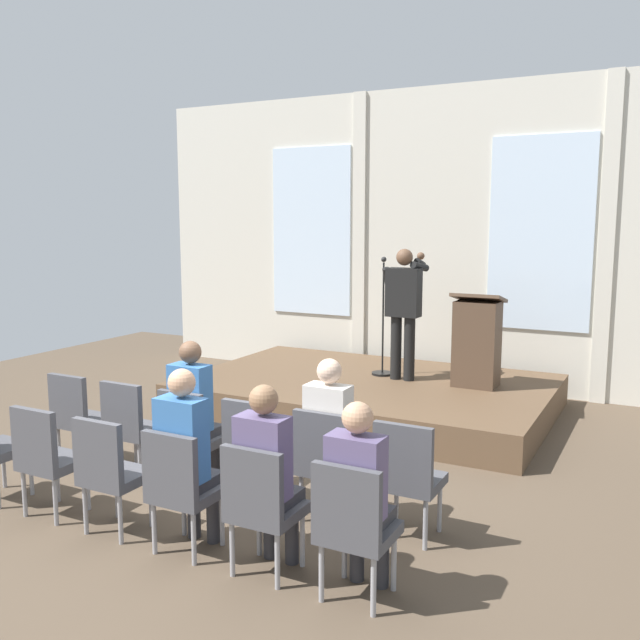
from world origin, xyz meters
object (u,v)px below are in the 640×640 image
chair_r0_c3 (254,445)px  chair_r0_c4 (326,458)px  chair_r1_c1 (46,454)px  chair_r1_c2 (109,468)px  audience_r0_c2 (194,407)px  audience_r1_c3 (186,451)px  speaker (404,304)px  chair_r1_c4 (261,502)px  chair_r0_c2 (189,433)px  chair_r0_c0 (78,413)px  chair_r1_c5 (353,523)px  lectern (477,342)px  mic_stand (383,350)px  audience_r1_c5 (359,489)px  chair_r1_c3 (180,484)px  chair_r0_c1 (131,423)px  chair_r0_c5 (408,473)px  audience_r1_c4 (267,469)px  audience_r0_c4 (331,430)px

chair_r0_c3 → chair_r0_c4: same height
chair_r1_c1 → chair_r1_c2: 0.69m
audience_r0_c2 → audience_r1_c3: 1.19m
speaker → chair_r1_c4: 4.52m
chair_r0_c3 → chair_r0_c4: 0.69m
chair_r0_c2 → chair_r0_c0: bearing=180.0°
audience_r1_c3 → chair_r1_c5: audience_r1_c3 is taller
lectern → chair_r1_c4: lectern is taller
mic_stand → audience_r1_c5: size_ratio=1.19×
chair_r0_c3 → chair_r1_c3: 0.97m
chair_r0_c1 → chair_r1_c3: 1.69m
audience_r0_c2 → chair_r0_c5: size_ratio=1.45×
lectern → chair_r1_c3: lectern is taller
audience_r1_c5 → audience_r1_c4: bearing=-179.9°
audience_r0_c2 → chair_r1_c5: bearing=-27.0°
audience_r0_c2 → chair_r1_c3: bearing=-56.8°
chair_r0_c0 → chair_r1_c5: (3.44, -0.97, 0.00)m
chair_r0_c3 → chair_r0_c1: bearing=180.0°
audience_r0_c2 → chair_r1_c5: (2.06, -1.05, -0.22)m
chair_r0_c0 → audience_r1_c3: (2.06, -0.89, 0.23)m
mic_stand → audience_r1_c4: bearing=-77.6°
chair_r0_c1 → chair_r0_c2: same height
chair_r0_c2 → chair_r1_c1: 1.19m
audience_r1_c4 → lectern: bearing=86.4°
chair_r0_c4 → chair_r1_c4: same height
audience_r0_c2 → audience_r0_c4: size_ratio=1.02×
lectern → chair_r0_c0: lectern is taller
speaker → chair_r1_c1: size_ratio=1.78×
audience_r0_c2 → chair_r0_c5: 2.08m
mic_stand → chair_r0_c0: (-1.77, -3.54, -0.19)m
chair_r0_c0 → chair_r1_c3: bearing=-25.2°
mic_stand → lectern: (1.26, -0.04, 0.22)m
lectern → chair_r1_c3: size_ratio=1.23×
chair_r0_c4 → chair_r1_c5: size_ratio=1.00×
chair_r0_c0 → audience_r1_c5: audience_r1_c5 is taller
speaker → chair_r1_c2: (-0.73, -4.39, -0.83)m
chair_r0_c2 → chair_r1_c4: size_ratio=1.00×
chair_r1_c2 → chair_r0_c1: bearing=125.3°
audience_r1_c5 → audience_r0_c4: bearing=125.3°
audience_r1_c3 → chair_r1_c4: 0.73m
mic_stand → chair_r0_c3: 3.56m
chair_r1_c5 → chair_r1_c2: bearing=180.0°
audience_r1_c5 → audience_r1_c3: bearing=-179.9°
chair_r0_c0 → chair_r0_c5: 3.44m
chair_r0_c2 → chair_r1_c5: size_ratio=1.00×
speaker → chair_r1_c1: 4.69m
chair_r1_c4 → chair_r1_c5: (0.69, 0.00, 0.00)m
audience_r0_c4 → chair_r1_c5: bearing=-56.8°
chair_r1_c1 → audience_r1_c3: bearing=3.3°
chair_r1_c2 → audience_r0_c4: bearing=37.4°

